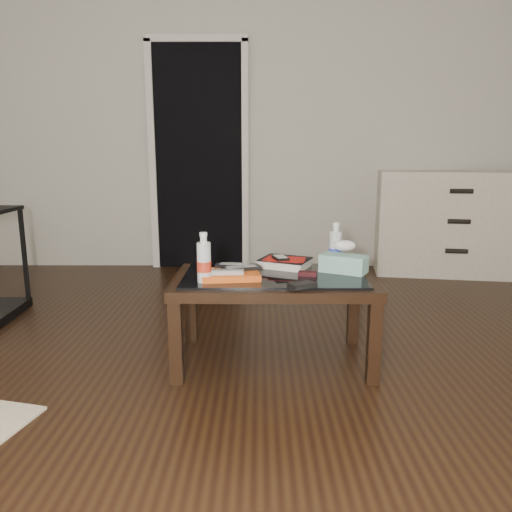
{
  "coord_description": "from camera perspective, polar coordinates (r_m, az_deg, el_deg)",
  "views": [
    {
      "loc": [
        0.15,
        -2.13,
        1.08
      ],
      "look_at": [
        0.13,
        0.35,
        0.55
      ],
      "focal_mm": 35.0,
      "sensor_mm": 36.0,
      "label": 1
    }
  ],
  "objects": [
    {
      "name": "remote_black_back",
      "position": [
        2.54,
        -2.4,
        -1.09
      ],
      "size": [
        0.2,
        0.07,
        0.02
      ],
      "primitive_type": "cube",
      "rotation": [
        0.0,
        0.0,
        -0.1
      ],
      "color": "black",
      "rests_on": "magazines"
    },
    {
      "name": "textbook",
      "position": [
        2.68,
        3.35,
        -0.76
      ],
      "size": [
        0.31,
        0.28,
        0.05
      ],
      "primitive_type": "cube",
      "rotation": [
        0.0,
        0.0,
        -0.42
      ],
      "color": "black",
      "rests_on": "coffee_table"
    },
    {
      "name": "room_shell",
      "position": [
        2.21,
        -3.88,
        26.24
      ],
      "size": [
        5.0,
        5.0,
        5.0
      ],
      "color": "beige",
      "rests_on": "ground"
    },
    {
      "name": "dvd_mailers",
      "position": [
        2.66,
        3.1,
        -0.32
      ],
      "size": [
        0.22,
        0.19,
        0.01
      ],
      "primitive_type": "cube",
      "rotation": [
        0.0,
        0.0,
        -0.33
      ],
      "color": "#AE120B",
      "rests_on": "textbook"
    },
    {
      "name": "tissue_box",
      "position": [
        2.6,
        9.97,
        -0.86
      ],
      "size": [
        0.26,
        0.21,
        0.09
      ],
      "primitive_type": "cube",
      "rotation": [
        0.0,
        0.0,
        -0.48
      ],
      "color": "teal",
      "rests_on": "coffee_table"
    },
    {
      "name": "dresser",
      "position": [
        4.71,
        20.98,
        3.54
      ],
      "size": [
        1.26,
        0.68,
        0.9
      ],
      "rotation": [
        0.0,
        0.0,
        -0.15
      ],
      "color": "beige",
      "rests_on": "ground"
    },
    {
      "name": "ipod",
      "position": [
        2.63,
        2.8,
        -0.19
      ],
      "size": [
        0.09,
        0.12,
        0.02
      ],
      "primitive_type": "cube",
      "rotation": [
        0.0,
        0.0,
        0.29
      ],
      "color": "black",
      "rests_on": "dvd_mailers"
    },
    {
      "name": "doorway",
      "position": [
        4.63,
        -6.53,
        11.26
      ],
      "size": [
        0.9,
        0.08,
        2.07
      ],
      "color": "black",
      "rests_on": "ground"
    },
    {
      "name": "coffee_table",
      "position": [
        2.53,
        2.03,
        -3.55
      ],
      "size": [
        1.0,
        0.6,
        0.46
      ],
      "color": "black",
      "rests_on": "ground"
    },
    {
      "name": "water_bottle_right",
      "position": [
        2.71,
        9.05,
        1.3
      ],
      "size": [
        0.07,
        0.07,
        0.24
      ],
      "primitive_type": "cylinder",
      "rotation": [
        0.0,
        0.0,
        -0.14
      ],
      "color": "silver",
      "rests_on": "coffee_table"
    },
    {
      "name": "remote_black_front",
      "position": [
        2.48,
        -1.69,
        -1.39
      ],
      "size": [
        0.21,
        0.11,
        0.02
      ],
      "primitive_type": "cube",
      "rotation": [
        0.0,
        0.0,
        0.3
      ],
      "color": "black",
      "rests_on": "magazines"
    },
    {
      "name": "wallet",
      "position": [
        2.3,
        5.29,
        -3.31
      ],
      "size": [
        0.14,
        0.12,
        0.02
      ],
      "primitive_type": "cube",
      "rotation": [
        0.0,
        0.0,
        0.5
      ],
      "color": "black",
      "rests_on": "coffee_table"
    },
    {
      "name": "magazines",
      "position": [
        2.46,
        -2.94,
        -2.15
      ],
      "size": [
        0.3,
        0.24,
        0.03
      ],
      "primitive_type": "cube",
      "rotation": [
        0.0,
        0.0,
        0.12
      ],
      "color": "#E55815",
      "rests_on": "coffee_table"
    },
    {
      "name": "flip_phone",
      "position": [
        2.5,
        5.91,
        -2.02
      ],
      "size": [
        0.1,
        0.07,
        0.02
      ],
      "primitive_type": "cube",
      "rotation": [
        0.0,
        0.0,
        -0.23
      ],
      "color": "black",
      "rests_on": "coffee_table"
    },
    {
      "name": "remote_silver",
      "position": [
        2.41,
        -3.8,
        -1.82
      ],
      "size": [
        0.2,
        0.06,
        0.02
      ],
      "primitive_type": "cube",
      "rotation": [
        0.0,
        0.0,
        0.06
      ],
      "color": "#A09FA4",
      "rests_on": "magazines"
    },
    {
      "name": "ground",
      "position": [
        2.39,
        -3.32,
        -14.76
      ],
      "size": [
        5.0,
        5.0,
        0.0
      ],
      "primitive_type": "plane",
      "color": "black",
      "rests_on": "ground"
    },
    {
      "name": "water_bottle_left",
      "position": [
        2.37,
        -5.98,
        -0.15
      ],
      "size": [
        0.08,
        0.08,
        0.24
      ],
      "primitive_type": "cylinder",
      "rotation": [
        0.0,
        0.0,
        -0.28
      ],
      "color": "silver",
      "rests_on": "coffee_table"
    }
  ]
}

